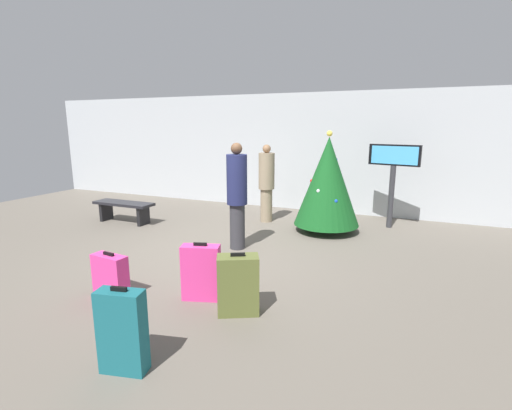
# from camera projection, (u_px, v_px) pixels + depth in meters

# --- Properties ---
(ground_plane) EXTENTS (16.00, 16.00, 0.00)m
(ground_plane) POSITION_uv_depth(u_px,v_px,m) (217.00, 253.00, 6.54)
(ground_plane) COLOR #665E54
(back_wall) EXTENTS (16.00, 0.20, 3.03)m
(back_wall) POSITION_uv_depth(u_px,v_px,m) (290.00, 152.00, 9.88)
(back_wall) COLOR #B7BCC1
(back_wall) RESTS_ON ground_plane
(holiday_tree) EXTENTS (1.36, 1.36, 2.11)m
(holiday_tree) POSITION_uv_depth(u_px,v_px,m) (328.00, 181.00, 7.67)
(holiday_tree) COLOR #4C3319
(holiday_tree) RESTS_ON ground_plane
(flight_info_kiosk) EXTENTS (1.06, 0.32, 1.81)m
(flight_info_kiosk) POSITION_uv_depth(u_px,v_px,m) (393.00, 168.00, 7.94)
(flight_info_kiosk) COLOR #333338
(flight_info_kiosk) RESTS_ON ground_plane
(waiting_bench) EXTENTS (1.47, 0.44, 0.48)m
(waiting_bench) POSITION_uv_depth(u_px,v_px,m) (124.00, 207.00, 8.55)
(waiting_bench) COLOR black
(waiting_bench) RESTS_ON ground_plane
(traveller_0) EXTENTS (0.50, 0.50, 1.79)m
(traveller_0) POSITION_uv_depth(u_px,v_px,m) (266.00, 182.00, 8.53)
(traveller_0) COLOR gray
(traveller_0) RESTS_ON ground_plane
(traveller_1) EXTENTS (0.51, 0.51, 1.92)m
(traveller_1) POSITION_uv_depth(u_px,v_px,m) (237.00, 194.00, 6.61)
(traveller_1) COLOR #333338
(traveller_1) RESTS_ON ground_plane
(suitcase_0) EXTENTS (0.45, 0.27, 0.83)m
(suitcase_0) POSITION_uv_depth(u_px,v_px,m) (122.00, 332.00, 3.33)
(suitcase_0) COLOR #19606B
(suitcase_0) RESTS_ON ground_plane
(suitcase_1) EXTENTS (0.53, 0.34, 0.76)m
(suitcase_1) POSITION_uv_depth(u_px,v_px,m) (201.00, 272.00, 4.75)
(suitcase_1) COLOR #E5388C
(suitcase_1) RESTS_ON ground_plane
(suitcase_2) EXTENTS (0.52, 0.24, 0.60)m
(suitcase_2) POSITION_uv_depth(u_px,v_px,m) (110.00, 276.00, 4.84)
(suitcase_2) COLOR #E5388C
(suitcase_2) RESTS_ON ground_plane
(suitcase_3) EXTENTS (0.55, 0.46, 0.76)m
(suitcase_3) POSITION_uv_depth(u_px,v_px,m) (238.00, 285.00, 4.39)
(suitcase_3) COLOR #59602D
(suitcase_3) RESTS_ON ground_plane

